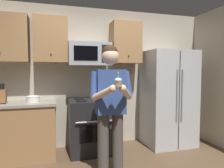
{
  "coord_description": "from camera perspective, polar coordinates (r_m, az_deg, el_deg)",
  "views": [
    {
      "loc": [
        -0.73,
        -2.06,
        1.42
      ],
      "look_at": [
        -0.02,
        0.45,
        1.25
      ],
      "focal_mm": 31.94,
      "sensor_mm": 36.0,
      "label": 1
    }
  ],
  "objects": [
    {
      "name": "wall_back",
      "position": [
        3.88,
        -4.92,
        1.92
      ],
      "size": [
        4.4,
        0.1,
        2.6
      ],
      "primitive_type": "cube",
      "color": "#B7AD99",
      "rests_on": "ground"
    },
    {
      "name": "oven_range",
      "position": [
        3.6,
        -6.04,
        -11.76
      ],
      "size": [
        0.76,
        0.7,
        0.93
      ],
      "color": "black",
      "rests_on": "ground"
    },
    {
      "name": "microwave",
      "position": [
        3.6,
        -6.5,
        8.47
      ],
      "size": [
        0.74,
        0.41,
        0.4
      ],
      "color": "#9EA0A5"
    },
    {
      "name": "refrigerator",
      "position": [
        4.0,
        15.74,
        -3.89
      ],
      "size": [
        0.9,
        0.75,
        1.8
      ],
      "color": "#B7BABF",
      "rests_on": "ground"
    },
    {
      "name": "cabinet_row_upper",
      "position": [
        3.63,
        -15.87,
        11.97
      ],
      "size": [
        2.78,
        0.36,
        0.76
      ],
      "color": "#9E7247"
    },
    {
      "name": "counter_left",
      "position": [
        3.64,
        -27.18,
        -11.96
      ],
      "size": [
        1.44,
        0.66,
        0.92
      ],
      "color": "#9E7247",
      "rests_on": "ground"
    },
    {
      "name": "knife_block",
      "position": [
        3.51,
        -29.3,
        -3.03
      ],
      "size": [
        0.16,
        0.15,
        0.32
      ],
      "color": "brown",
      "rests_on": "counter_left"
    },
    {
      "name": "bowl_large_white",
      "position": [
        3.47,
        -21.66,
        -3.97
      ],
      "size": [
        0.21,
        0.21,
        0.1
      ],
      "color": "white",
      "rests_on": "counter_left"
    },
    {
      "name": "person",
      "position": [
        2.63,
        -0.4,
        -5.58
      ],
      "size": [
        0.6,
        0.48,
        1.76
      ],
      "color": "#4C4742",
      "rests_on": "ground"
    },
    {
      "name": "cupcake",
      "position": [
        2.28,
        1.8,
        0.51
      ],
      "size": [
        0.09,
        0.09,
        0.17
      ],
      "color": "#A87F56"
    }
  ]
}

